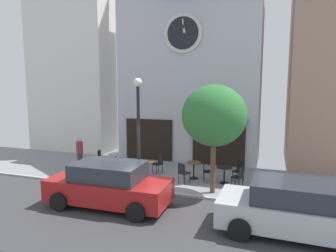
{
  "coord_description": "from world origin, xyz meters",
  "views": [
    {
      "loc": [
        4.6,
        -10.97,
        4.32
      ],
      "look_at": [
        0.06,
        2.5,
        2.33
      ],
      "focal_mm": 33.11,
      "sensor_mm": 36.0,
      "label": 1
    }
  ],
  "objects_px": {
    "cafe_table_center": "(147,166)",
    "cafe_chair_curbside": "(239,169)",
    "street_lamp": "(138,131)",
    "cafe_chair_under_awning": "(206,170)",
    "parked_car_silver": "(295,209)",
    "cafe_table_leftmost": "(194,167)",
    "cafe_table_center_right": "(224,172)",
    "pedestrian_maroon": "(80,153)",
    "cafe_chair_by_entrance": "(159,162)",
    "cafe_chair_right_end": "(239,176)",
    "street_tree": "(214,116)",
    "cafe_chair_facing_street": "(101,157)",
    "cafe_chair_facing_wall": "(183,172)",
    "cafe_table_rightmost": "(116,158)",
    "parked_car_red": "(109,185)"
  },
  "relations": [
    {
      "from": "cafe_table_center",
      "to": "cafe_chair_curbside",
      "type": "distance_m",
      "value": 4.19
    },
    {
      "from": "street_lamp",
      "to": "cafe_chair_curbside",
      "type": "height_order",
      "value": "street_lamp"
    },
    {
      "from": "cafe_table_center",
      "to": "cafe_chair_under_awning",
      "type": "xyz_separation_m",
      "value": [
        2.75,
        0.15,
        0.02
      ]
    },
    {
      "from": "parked_car_silver",
      "to": "cafe_table_leftmost",
      "type": "bearing_deg",
      "value": 133.77
    },
    {
      "from": "cafe_table_center_right",
      "to": "pedestrian_maroon",
      "type": "xyz_separation_m",
      "value": [
        -7.07,
        -0.28,
        0.35
      ]
    },
    {
      "from": "cafe_chair_curbside",
      "to": "parked_car_silver",
      "type": "height_order",
      "value": "parked_car_silver"
    },
    {
      "from": "cafe_table_leftmost",
      "to": "cafe_chair_by_entrance",
      "type": "xyz_separation_m",
      "value": [
        -1.82,
        0.34,
        -0.0
      ]
    },
    {
      "from": "pedestrian_maroon",
      "to": "cafe_table_center",
      "type": "bearing_deg",
      "value": 2.12
    },
    {
      "from": "cafe_chair_right_end",
      "to": "street_lamp",
      "type": "bearing_deg",
      "value": -170.84
    },
    {
      "from": "street_tree",
      "to": "cafe_chair_facing_street",
      "type": "xyz_separation_m",
      "value": [
        -6.1,
        1.83,
        -2.53
      ]
    },
    {
      "from": "street_lamp",
      "to": "pedestrian_maroon",
      "type": "distance_m",
      "value": 3.92
    },
    {
      "from": "cafe_chair_right_end",
      "to": "cafe_chair_facing_wall",
      "type": "bearing_deg",
      "value": -176.29
    },
    {
      "from": "street_lamp",
      "to": "cafe_table_rightmost",
      "type": "height_order",
      "value": "street_lamp"
    },
    {
      "from": "cafe_chair_under_awning",
      "to": "cafe_chair_by_entrance",
      "type": "relative_size",
      "value": 1.0
    },
    {
      "from": "cafe_chair_curbside",
      "to": "cafe_chair_right_end",
      "type": "bearing_deg",
      "value": -85.11
    },
    {
      "from": "cafe_chair_by_entrance",
      "to": "cafe_table_leftmost",
      "type": "bearing_deg",
      "value": -10.72
    },
    {
      "from": "cafe_chair_by_entrance",
      "to": "cafe_chair_facing_street",
      "type": "distance_m",
      "value": 3.14
    },
    {
      "from": "cafe_chair_right_end",
      "to": "parked_car_red",
      "type": "bearing_deg",
      "value": -141.36
    },
    {
      "from": "street_lamp",
      "to": "cafe_chair_by_entrance",
      "type": "relative_size",
      "value": 5.02
    },
    {
      "from": "street_tree",
      "to": "cafe_chair_under_awning",
      "type": "relative_size",
      "value": 4.73
    },
    {
      "from": "cafe_chair_facing_street",
      "to": "street_lamp",
      "type": "bearing_deg",
      "value": -30.14
    },
    {
      "from": "cafe_table_center",
      "to": "cafe_chair_facing_street",
      "type": "distance_m",
      "value": 2.91
    },
    {
      "from": "street_tree",
      "to": "cafe_table_rightmost",
      "type": "xyz_separation_m",
      "value": [
        -5.33,
        1.95,
        -2.53
      ]
    },
    {
      "from": "pedestrian_maroon",
      "to": "cafe_chair_by_entrance",
      "type": "bearing_deg",
      "value": 12.55
    },
    {
      "from": "cafe_chair_facing_street",
      "to": "cafe_chair_facing_wall",
      "type": "distance_m",
      "value": 4.82
    },
    {
      "from": "cafe_table_center",
      "to": "cafe_chair_right_end",
      "type": "bearing_deg",
      "value": -3.81
    },
    {
      "from": "cafe_chair_under_awning",
      "to": "pedestrian_maroon",
      "type": "xyz_separation_m",
      "value": [
        -6.27,
        -0.28,
        0.33
      ]
    },
    {
      "from": "cafe_table_center_right",
      "to": "pedestrian_maroon",
      "type": "distance_m",
      "value": 7.08
    },
    {
      "from": "street_lamp",
      "to": "parked_car_silver",
      "type": "distance_m",
      "value": 6.89
    },
    {
      "from": "cafe_chair_by_entrance",
      "to": "cafe_chair_under_awning",
      "type": "bearing_deg",
      "value": -13.27
    },
    {
      "from": "street_lamp",
      "to": "parked_car_red",
      "type": "height_order",
      "value": "street_lamp"
    },
    {
      "from": "cafe_chair_right_end",
      "to": "cafe_chair_facing_street",
      "type": "bearing_deg",
      "value": 172.06
    },
    {
      "from": "street_tree",
      "to": "cafe_chair_curbside",
      "type": "bearing_deg",
      "value": 65.29
    },
    {
      "from": "street_lamp",
      "to": "street_tree",
      "type": "bearing_deg",
      "value": -3.04
    },
    {
      "from": "cafe_table_leftmost",
      "to": "cafe_table_center_right",
      "type": "height_order",
      "value": "cafe_table_leftmost"
    },
    {
      "from": "cafe_chair_by_entrance",
      "to": "cafe_chair_curbside",
      "type": "relative_size",
      "value": 1.0
    },
    {
      "from": "cafe_chair_facing_wall",
      "to": "pedestrian_maroon",
      "type": "height_order",
      "value": "pedestrian_maroon"
    },
    {
      "from": "parked_car_red",
      "to": "street_tree",
      "type": "bearing_deg",
      "value": 37.53
    },
    {
      "from": "cafe_table_rightmost",
      "to": "cafe_chair_under_awning",
      "type": "distance_m",
      "value": 4.84
    },
    {
      "from": "cafe_table_rightmost",
      "to": "pedestrian_maroon",
      "type": "distance_m",
      "value": 1.79
    },
    {
      "from": "cafe_table_center_right",
      "to": "parked_car_red",
      "type": "xyz_separation_m",
      "value": [
        -3.49,
        -3.76,
        0.25
      ]
    },
    {
      "from": "cafe_chair_facing_wall",
      "to": "pedestrian_maroon",
      "type": "xyz_separation_m",
      "value": [
        -5.39,
        0.3,
        0.33
      ]
    },
    {
      "from": "cafe_chair_under_awning",
      "to": "parked_car_red",
      "type": "relative_size",
      "value": 0.21
    },
    {
      "from": "cafe_table_center",
      "to": "pedestrian_maroon",
      "type": "distance_m",
      "value": 3.54
    },
    {
      "from": "cafe_chair_curbside",
      "to": "cafe_table_center_right",
      "type": "bearing_deg",
      "value": -135.97
    },
    {
      "from": "parked_car_red",
      "to": "cafe_chair_facing_street",
      "type": "bearing_deg",
      "value": 123.78
    },
    {
      "from": "cafe_table_center_right",
      "to": "cafe_chair_under_awning",
      "type": "xyz_separation_m",
      "value": [
        -0.8,
        -0.0,
        0.02
      ]
    },
    {
      "from": "cafe_chair_under_awning",
      "to": "pedestrian_maroon",
      "type": "bearing_deg",
      "value": -177.42
    },
    {
      "from": "street_lamp",
      "to": "parked_car_silver",
      "type": "bearing_deg",
      "value": -24.89
    },
    {
      "from": "cafe_chair_right_end",
      "to": "parked_car_silver",
      "type": "distance_m",
      "value": 4.0
    }
  ]
}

